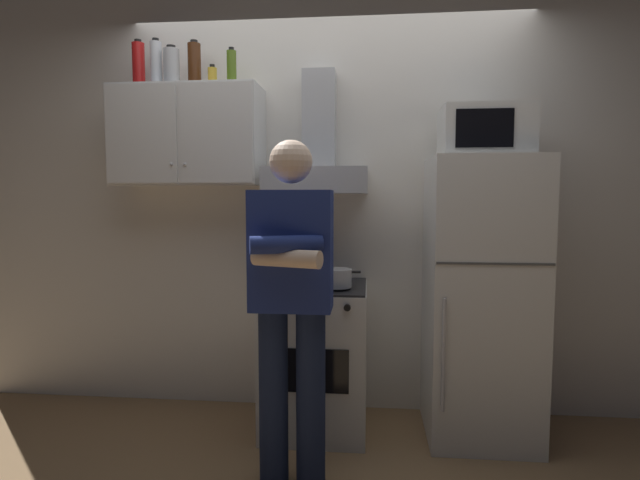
{
  "coord_description": "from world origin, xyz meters",
  "views": [
    {
      "loc": [
        0.26,
        -2.64,
        1.37
      ],
      "look_at": [
        0.0,
        0.0,
        1.15
      ],
      "focal_mm": 27.97,
      "sensor_mm": 36.0,
      "label": 1
    }
  ],
  "objects_px": {
    "upper_cabinet": "(189,137)",
    "stove_oven": "(316,356)",
    "range_hood": "(318,161)",
    "bottle_olive_oil": "(232,68)",
    "bottle_vodka_clear": "(156,64)",
    "person_standing": "(291,299)",
    "cooking_pot": "(336,278)",
    "bottle_spice_jar": "(212,77)",
    "bottle_soda_red": "(139,65)",
    "bottle_rum_dark": "(194,65)",
    "bottle_canister_steel": "(171,67)",
    "microwave": "(484,132)",
    "refrigerator": "(481,299)"
  },
  "relations": [
    {
      "from": "upper_cabinet",
      "to": "stove_oven",
      "type": "xyz_separation_m",
      "value": [
        0.8,
        -0.13,
        -1.32
      ]
    },
    {
      "from": "range_hood",
      "to": "bottle_olive_oil",
      "type": "relative_size",
      "value": 3.34
    },
    {
      "from": "upper_cabinet",
      "to": "bottle_olive_oil",
      "type": "height_order",
      "value": "bottle_olive_oil"
    },
    {
      "from": "bottle_olive_oil",
      "to": "bottle_vodka_clear",
      "type": "distance_m",
      "value": 0.46
    },
    {
      "from": "range_hood",
      "to": "person_standing",
      "type": "height_order",
      "value": "range_hood"
    },
    {
      "from": "person_standing",
      "to": "bottle_vodka_clear",
      "type": "height_order",
      "value": "bottle_vodka_clear"
    },
    {
      "from": "cooking_pot",
      "to": "bottle_olive_oil",
      "type": "bearing_deg",
      "value": 159.92
    },
    {
      "from": "bottle_olive_oil",
      "to": "cooking_pot",
      "type": "bearing_deg",
      "value": -20.08
    },
    {
      "from": "upper_cabinet",
      "to": "bottle_spice_jar",
      "type": "bearing_deg",
      "value": 3.74
    },
    {
      "from": "bottle_soda_red",
      "to": "bottle_olive_oil",
      "type": "distance_m",
      "value": 0.58
    },
    {
      "from": "person_standing",
      "to": "bottle_soda_red",
      "type": "distance_m",
      "value": 1.81
    },
    {
      "from": "range_hood",
      "to": "bottle_soda_red",
      "type": "bearing_deg",
      "value": -179.63
    },
    {
      "from": "upper_cabinet",
      "to": "cooking_pot",
      "type": "xyz_separation_m",
      "value": [
        0.93,
        -0.24,
        -0.82
      ]
    },
    {
      "from": "bottle_rum_dark",
      "to": "bottle_canister_steel",
      "type": "bearing_deg",
      "value": -153.14
    },
    {
      "from": "stove_oven",
      "to": "bottle_canister_steel",
      "type": "bearing_deg",
      "value": 173.94
    },
    {
      "from": "microwave",
      "to": "cooking_pot",
      "type": "bearing_deg",
      "value": -170.43
    },
    {
      "from": "microwave",
      "to": "bottle_vodka_clear",
      "type": "xyz_separation_m",
      "value": [
        -1.93,
        0.08,
        0.45
      ]
    },
    {
      "from": "stove_oven",
      "to": "person_standing",
      "type": "xyz_separation_m",
      "value": [
        -0.05,
        -0.61,
        0.47
      ]
    },
    {
      "from": "person_standing",
      "to": "bottle_spice_jar",
      "type": "distance_m",
      "value": 1.54
    },
    {
      "from": "microwave",
      "to": "bottle_rum_dark",
      "type": "bearing_deg",
      "value": 175.45
    },
    {
      "from": "stove_oven",
      "to": "bottle_soda_red",
      "type": "relative_size",
      "value": 3.04
    },
    {
      "from": "person_standing",
      "to": "bottle_olive_oil",
      "type": "distance_m",
      "value": 1.52
    },
    {
      "from": "upper_cabinet",
      "to": "microwave",
      "type": "height_order",
      "value": "upper_cabinet"
    },
    {
      "from": "stove_oven",
      "to": "bottle_soda_red",
      "type": "xyz_separation_m",
      "value": [
        -1.1,
        0.12,
        1.75
      ]
    },
    {
      "from": "range_hood",
      "to": "person_standing",
      "type": "xyz_separation_m",
      "value": [
        -0.05,
        -0.73,
        -0.7
      ]
    },
    {
      "from": "upper_cabinet",
      "to": "bottle_rum_dark",
      "type": "bearing_deg",
      "value": 40.18
    },
    {
      "from": "refrigerator",
      "to": "bottle_spice_jar",
      "type": "relative_size",
      "value": 12.13
    },
    {
      "from": "bottle_vodka_clear",
      "to": "bottle_spice_jar",
      "type": "bearing_deg",
      "value": 6.46
    },
    {
      "from": "bottle_spice_jar",
      "to": "refrigerator",
      "type": "bearing_deg",
      "value": -4.82
    },
    {
      "from": "bottle_vodka_clear",
      "to": "microwave",
      "type": "bearing_deg",
      "value": -2.32
    },
    {
      "from": "person_standing",
      "to": "bottle_olive_oil",
      "type": "relative_size",
      "value": 7.31
    },
    {
      "from": "microwave",
      "to": "person_standing",
      "type": "height_order",
      "value": "microwave"
    },
    {
      "from": "bottle_spice_jar",
      "to": "bottle_olive_oil",
      "type": "bearing_deg",
      "value": -7.55
    },
    {
      "from": "range_hood",
      "to": "bottle_olive_oil",
      "type": "distance_m",
      "value": 0.76
    },
    {
      "from": "microwave",
      "to": "bottle_vodka_clear",
      "type": "relative_size",
      "value": 1.69
    },
    {
      "from": "upper_cabinet",
      "to": "person_standing",
      "type": "bearing_deg",
      "value": -44.26
    },
    {
      "from": "refrigerator",
      "to": "person_standing",
      "type": "distance_m",
      "value": 1.17
    },
    {
      "from": "stove_oven",
      "to": "bottle_canister_steel",
      "type": "relative_size",
      "value": 3.66
    },
    {
      "from": "bottle_soda_red",
      "to": "bottle_spice_jar",
      "type": "xyz_separation_m",
      "value": [
        0.46,
        0.02,
        -0.08
      ]
    },
    {
      "from": "refrigerator",
      "to": "bottle_spice_jar",
      "type": "distance_m",
      "value": 2.07
    },
    {
      "from": "person_standing",
      "to": "bottle_rum_dark",
      "type": "relative_size",
      "value": 5.76
    },
    {
      "from": "bottle_spice_jar",
      "to": "upper_cabinet",
      "type": "bearing_deg",
      "value": -176.26
    },
    {
      "from": "bottle_olive_oil",
      "to": "bottle_soda_red",
      "type": "bearing_deg",
      "value": 179.95
    },
    {
      "from": "range_hood",
      "to": "cooking_pot",
      "type": "height_order",
      "value": "range_hood"
    },
    {
      "from": "range_hood",
      "to": "cooking_pot",
      "type": "bearing_deg",
      "value": -62.12
    },
    {
      "from": "refrigerator",
      "to": "upper_cabinet",
      "type": "bearing_deg",
      "value": 175.93
    },
    {
      "from": "range_hood",
      "to": "bottle_spice_jar",
      "type": "relative_size",
      "value": 5.68
    },
    {
      "from": "person_standing",
      "to": "bottle_soda_red",
      "type": "xyz_separation_m",
      "value": [
        -1.05,
        0.73,
        1.29
      ]
    },
    {
      "from": "cooking_pot",
      "to": "bottle_vodka_clear",
      "type": "distance_m",
      "value": 1.69
    },
    {
      "from": "stove_oven",
      "to": "bottle_vodka_clear",
      "type": "height_order",
      "value": "bottle_vodka_clear"
    }
  ]
}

